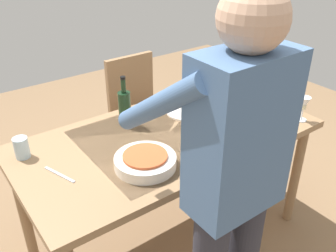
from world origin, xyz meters
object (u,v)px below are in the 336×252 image
Objects in this scene: dining_table at (168,146)px; serving_bowl_pasta at (145,161)px; person_server at (231,183)px; dinner_plate_far at (244,133)px; water_cup_near_right at (22,148)px; wine_glass_left at (304,105)px; wine_bottle at (125,107)px; dinner_plate_near at (185,112)px; water_cup_far_left at (275,107)px; chair_near at (138,107)px; water_cup_near_left at (219,79)px.

dining_table is 5.58× the size of serving_bowl_pasta.
person_server reaches higher than dinner_plate_far.
water_cup_near_right is (0.51, -0.93, -0.13)m from person_server.
water_cup_near_right is 0.36× the size of serving_bowl_pasta.
wine_glass_left is at bearing 171.36° from serving_bowl_pasta.
dinner_plate_near is at bearing 165.70° from wine_bottle.
person_server is at bearing 72.97° from dining_table.
serving_bowl_pasta is at bearing 0.18° from water_cup_far_left.
serving_bowl_pasta is at bearing -83.02° from person_server.
chair_near is 1.20m from water_cup_near_right.
dinner_plate_near is (0.06, 0.66, 0.25)m from chair_near.
water_cup_near_right is at bearing -0.95° from wine_bottle.
person_server is 0.93m from wine_bottle.
serving_bowl_pasta is (0.57, 0.99, 0.28)m from chair_near.
wine_bottle is 2.73× the size of water_cup_near_left.
water_cup_near_left is 1.41m from water_cup_near_right.
water_cup_far_left is 0.55m from dinner_plate_near.
water_cup_near_left is 1.18× the size of water_cup_far_left.
serving_bowl_pasta is (0.27, 0.19, 0.11)m from dining_table.
serving_bowl_pasta is at bearing 34.47° from dining_table.
serving_bowl_pasta reaches higher than dinner_plate_near.
chair_near is 1.18m from serving_bowl_pasta.
dining_table is 7.28× the size of dinner_plate_far.
wine_bottle is 0.45m from serving_bowl_pasta.
water_cup_near_left is 1.08m from serving_bowl_pasta.
serving_bowl_pasta is at bearing -8.64° from wine_glass_left.
wine_bottle reaches higher than wine_glass_left.
water_cup_far_left is 0.31× the size of serving_bowl_pasta.
dining_table is 0.77m from water_cup_near_right.
dinner_plate_near is (0.44, -0.33, -0.04)m from water_cup_far_left.
wine_glass_left is 0.41m from dinner_plate_far.
serving_bowl_pasta is 0.62m from dinner_plate_far.
dinner_plate_near is at bearing -148.77° from dining_table.
water_cup_near_right is at bearing -43.89° from serving_bowl_pasta.
dinner_plate_far is (-0.55, -0.44, -0.18)m from person_server.
chair_near reaches higher than water_cup_far_left.
person_server reaches higher than dinner_plate_near.
person_server is (0.51, 1.50, 0.43)m from chair_near.
person_server reaches higher than chair_near.
water_cup_near_left is (-0.89, -1.01, -0.13)m from person_server.
dinner_plate_near is at bearing -118.25° from person_server.
dining_table is 15.45× the size of water_cup_near_left.
dining_table is 7.28× the size of dinner_plate_near.
serving_bowl_pasta is at bearing 28.10° from water_cup_near_left.
serving_bowl_pasta is at bearing 71.76° from wine_bottle.
serving_bowl_pasta is (1.00, -0.15, -0.07)m from wine_glass_left.
water_cup_near_left reaches higher than serving_bowl_pasta.
chair_near is 3.96× the size of dinner_plate_near.
water_cup_far_left is at bearing 152.40° from wine_bottle.
person_server reaches higher than water_cup_far_left.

